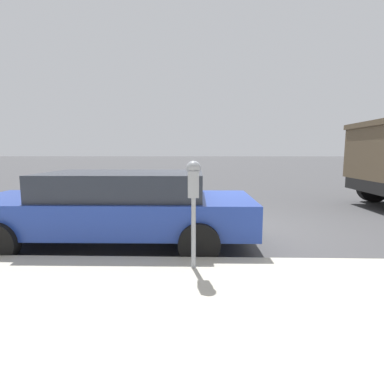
# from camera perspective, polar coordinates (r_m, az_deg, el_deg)

# --- Properties ---
(ground_plane) EXTENTS (220.00, 220.00, 0.00)m
(ground_plane) POSITION_cam_1_polar(r_m,az_deg,el_deg) (6.68, 4.91, -7.09)
(ground_plane) COLOR #424244
(parking_meter) EXTENTS (0.21, 0.19, 1.42)m
(parking_meter) POSITION_cam_1_polar(r_m,az_deg,el_deg) (3.87, 0.29, 0.93)
(parking_meter) COLOR gray
(parking_meter) RESTS_ON sidewalk
(car_blue) EXTENTS (2.16, 5.00, 1.33)m
(car_blue) POSITION_cam_1_polar(r_m,az_deg,el_deg) (5.60, -14.11, -2.55)
(car_blue) COLOR navy
(car_blue) RESTS_ON ground_plane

